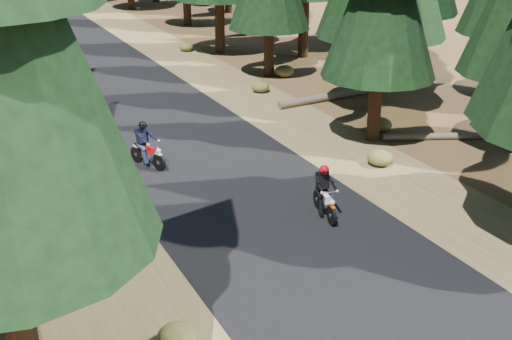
{
  "coord_description": "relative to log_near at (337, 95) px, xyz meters",
  "views": [
    {
      "loc": [
        -7.05,
        -12.58,
        7.71
      ],
      "look_at": [
        0.0,
        1.5,
        1.1
      ],
      "focal_mm": 45.0,
      "sensor_mm": 36.0,
      "label": 1
    }
  ],
  "objects": [
    {
      "name": "ground",
      "position": [
        -7.71,
        -9.27,
        -0.16
      ],
      "size": [
        120.0,
        120.0,
        0.0
      ],
      "primitive_type": "plane",
      "color": "#483219",
      "rests_on": "ground"
    },
    {
      "name": "road",
      "position": [
        -7.71,
        -4.27,
        -0.15
      ],
      "size": [
        6.0,
        100.0,
        0.01
      ],
      "primitive_type": "cube",
      "color": "black",
      "rests_on": "ground"
    },
    {
      "name": "shoulder_l",
      "position": [
        -12.31,
        -4.27,
        -0.16
      ],
      "size": [
        3.2,
        100.0,
        0.01
      ],
      "primitive_type": "cube",
      "color": "brown",
      "rests_on": "ground"
    },
    {
      "name": "shoulder_r",
      "position": [
        -3.11,
        -4.27,
        -0.16
      ],
      "size": [
        3.2,
        100.0,
        0.01
      ],
      "primitive_type": "cube",
      "color": "brown",
      "rests_on": "ground"
    },
    {
      "name": "log_near",
      "position": [
        0.0,
        0.0,
        0.0
      ],
      "size": [
        5.75,
        0.75,
        0.32
      ],
      "primitive_type": "cylinder",
      "rotation": [
        0.0,
        1.57,
        0.07
      ],
      "color": "#4C4233",
      "rests_on": "ground"
    },
    {
      "name": "log_far",
      "position": [
        0.6,
        -5.9,
        -0.04
      ],
      "size": [
        4.06,
        1.97,
        0.24
      ],
      "primitive_type": "cylinder",
      "rotation": [
        0.0,
        1.57,
        -0.42
      ],
      "color": "#4C4233",
      "rests_on": "ground"
    },
    {
      "name": "understory_shrubs",
      "position": [
        -7.67,
        -0.71,
        0.1
      ],
      "size": [
        16.45,
        29.54,
        0.65
      ],
      "color": "#474C1E",
      "rests_on": "ground"
    },
    {
      "name": "rider_lead",
      "position": [
        -6.33,
        -9.07,
        0.31
      ],
      "size": [
        0.77,
        1.63,
        1.4
      ],
      "rotation": [
        0.0,
        0.0,
        2.94
      ],
      "color": "silver",
      "rests_on": "road"
    },
    {
      "name": "rider_follow",
      "position": [
        -9.43,
        -3.65,
        0.33
      ],
      "size": [
        1.08,
        1.7,
        1.46
      ],
      "rotation": [
        0.0,
        0.0,
        3.54
      ],
      "color": "#A00A12",
      "rests_on": "road"
    }
  ]
}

